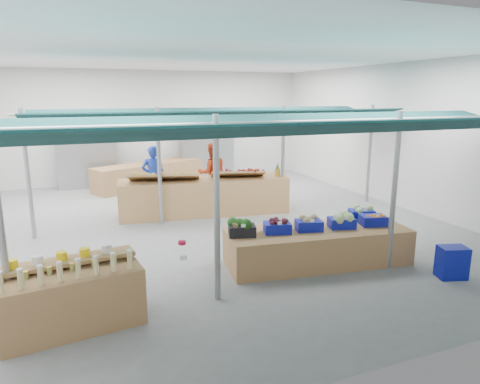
% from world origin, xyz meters
% --- Properties ---
extents(floor, '(13.00, 13.00, 0.00)m').
position_xyz_m(floor, '(0.00, 0.00, 0.00)').
color(floor, slate).
rests_on(floor, ground).
extents(hall, '(13.00, 13.00, 13.00)m').
position_xyz_m(hall, '(0.00, 1.44, 2.65)').
color(hall, silver).
rests_on(hall, ground).
extents(pole_grid, '(10.00, 4.60, 3.00)m').
position_xyz_m(pole_grid, '(0.75, -1.75, 1.81)').
color(pole_grid, gray).
rests_on(pole_grid, floor).
extents(awnings, '(9.50, 7.08, 0.30)m').
position_xyz_m(awnings, '(0.75, -1.75, 2.78)').
color(awnings, '#0A2B2C').
rests_on(awnings, pole_grid).
extents(back_shelving_left, '(2.00, 0.50, 2.00)m').
position_xyz_m(back_shelving_left, '(-2.50, 6.00, 1.00)').
color(back_shelving_left, '#B23F33').
rests_on(back_shelving_left, floor).
extents(back_shelving_right, '(2.00, 0.50, 2.00)m').
position_xyz_m(back_shelving_right, '(2.00, 6.00, 1.00)').
color(back_shelving_right, '#B23F33').
rests_on(back_shelving_right, floor).
extents(bottle_shelf, '(2.00, 1.34, 1.13)m').
position_xyz_m(bottle_shelf, '(-3.21, -4.03, 0.46)').
color(bottle_shelf, '#966341').
rests_on(bottle_shelf, floor).
extents(veg_counter, '(3.72, 1.67, 0.70)m').
position_xyz_m(veg_counter, '(1.34, -3.28, 0.35)').
color(veg_counter, '#966341').
rests_on(veg_counter, floor).
extents(fruit_counter, '(4.78, 1.75, 1.00)m').
position_xyz_m(fruit_counter, '(0.35, 1.06, 0.50)').
color(fruit_counter, '#966341').
rests_on(fruit_counter, floor).
extents(far_counter, '(4.84, 2.89, 0.88)m').
position_xyz_m(far_counter, '(-0.13, 5.45, 0.44)').
color(far_counter, '#966341').
rests_on(far_counter, floor).
extents(crate_stack, '(0.58, 0.48, 0.59)m').
position_xyz_m(crate_stack, '(3.25, -4.80, 0.30)').
color(crate_stack, '#0D1590').
rests_on(crate_stack, floor).
extents(vendor_left, '(0.74, 0.54, 1.87)m').
position_xyz_m(vendor_left, '(-0.85, 2.16, 0.93)').
color(vendor_left, '#1C39B6').
rests_on(vendor_left, floor).
extents(vendor_right, '(1.00, 0.83, 1.87)m').
position_xyz_m(vendor_right, '(0.95, 2.16, 0.93)').
color(vendor_right, '#B33516').
rests_on(vendor_right, floor).
extents(crate_broccoli, '(0.58, 0.47, 0.35)m').
position_xyz_m(crate_broccoli, '(-0.19, -3.07, 0.86)').
color(crate_broccoli, black).
rests_on(crate_broccoli, veg_counter).
extents(crate_beets, '(0.58, 0.47, 0.29)m').
position_xyz_m(crate_beets, '(0.50, -3.16, 0.83)').
color(crate_beets, '#0D1590').
rests_on(crate_beets, veg_counter).
extents(crate_celeriac, '(0.58, 0.47, 0.31)m').
position_xyz_m(crate_celeriac, '(1.14, -3.25, 0.84)').
color(crate_celeriac, '#0D1590').
rests_on(crate_celeriac, veg_counter).
extents(crate_cabbage, '(0.58, 0.47, 0.35)m').
position_xyz_m(crate_cabbage, '(1.83, -3.34, 0.86)').
color(crate_cabbage, '#0D1590').
rests_on(crate_cabbage, veg_counter).
extents(crate_carrots, '(0.58, 0.47, 0.29)m').
position_xyz_m(crate_carrots, '(2.53, -3.44, 0.81)').
color(crate_carrots, '#0D1590').
rests_on(crate_carrots, veg_counter).
extents(sparrow, '(0.12, 0.09, 0.11)m').
position_xyz_m(sparrow, '(-0.37, -3.17, 0.95)').
color(sparrow, brown).
rests_on(sparrow, crate_broccoli).
extents(pole_ribbon, '(0.12, 0.12, 0.28)m').
position_xyz_m(pole_ribbon, '(-1.61, -4.15, 1.08)').
color(pole_ribbon, red).
rests_on(pole_ribbon, pole_grid).
extents(apple_heap_yellow, '(2.02, 1.20, 0.27)m').
position_xyz_m(apple_heap_yellow, '(-0.77, 1.11, 1.17)').
color(apple_heap_yellow, '#997247').
rests_on(apple_heap_yellow, fruit_counter).
extents(apple_heap_red, '(1.64, 1.09, 0.27)m').
position_xyz_m(apple_heap_red, '(1.27, 0.82, 1.17)').
color(apple_heap_red, '#997247').
rests_on(apple_heap_red, fruit_counter).
extents(pineapple, '(0.14, 0.14, 0.39)m').
position_xyz_m(pineapple, '(2.42, 0.66, 1.18)').
color(pineapple, '#8C6019').
rests_on(pineapple, fruit_counter).
extents(crate_extra, '(0.59, 0.50, 0.32)m').
position_xyz_m(crate_extra, '(2.59, -2.99, 0.85)').
color(crate_extra, '#0D1590').
rests_on(crate_extra, veg_counter).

